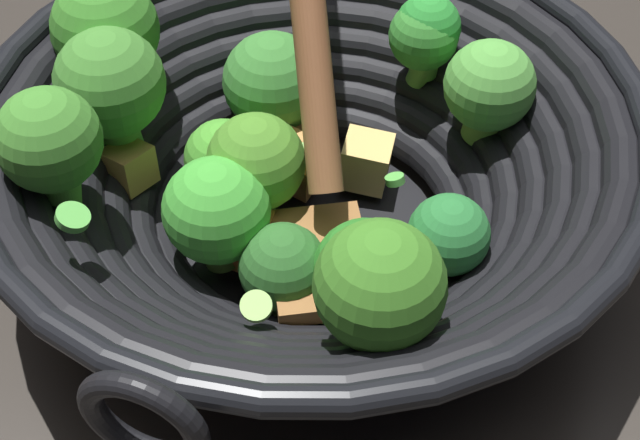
% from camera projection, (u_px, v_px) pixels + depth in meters
% --- Properties ---
extents(ground_plane, '(4.00, 4.00, 0.00)m').
position_uv_depth(ground_plane, '(312.00, 243.00, 0.55)').
color(ground_plane, '#332D28').
extents(wok, '(0.37, 0.35, 0.30)m').
position_uv_depth(wok, '(305.00, 157.00, 0.50)').
color(wok, black).
rests_on(wok, ground).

